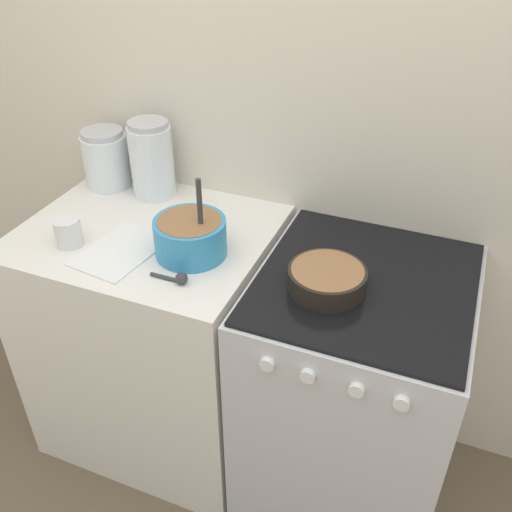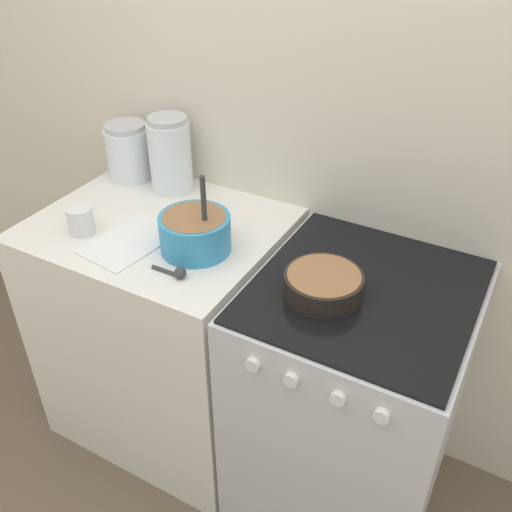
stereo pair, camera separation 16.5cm
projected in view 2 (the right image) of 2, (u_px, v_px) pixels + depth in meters
The scene contains 10 objects.
wall_back at pixel (316, 134), 1.84m from camera, with size 4.61×0.05×2.40m.
countertop_cabinet at pixel (168, 329), 2.16m from camera, with size 0.80×0.67×0.93m.
stove at pixel (350, 401), 1.87m from camera, with size 0.63×0.68×0.93m.
mixing_bowl at pixel (195, 231), 1.73m from camera, with size 0.22×0.22×0.26m.
baking_pan at pixel (323, 284), 1.56m from camera, with size 0.22×0.22×0.06m.
storage_jar_left at pixel (129, 155), 2.12m from camera, with size 0.16×0.16×0.21m.
storage_jar_middle at pixel (171, 159), 2.03m from camera, with size 0.15×0.15×0.27m.
tin_can at pixel (81, 220), 1.82m from camera, with size 0.08×0.08×0.09m.
recipe_page at pixel (129, 242), 1.80m from camera, with size 0.23×0.31×0.01m.
measuring_spoon at pixel (177, 272), 1.64m from camera, with size 0.12×0.04×0.04m.
Camera 2 is at (0.67, -0.92, 1.92)m, focal length 40.00 mm.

